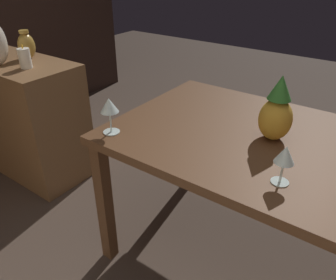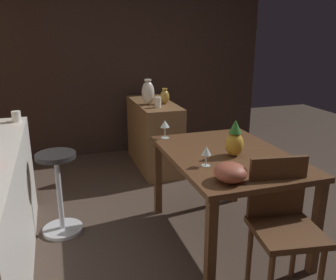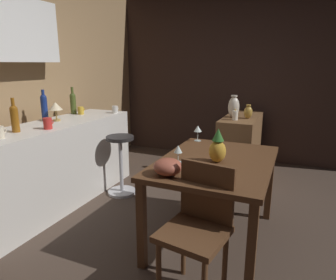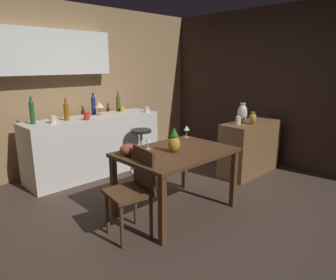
{
  "view_description": "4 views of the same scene",
  "coord_description": "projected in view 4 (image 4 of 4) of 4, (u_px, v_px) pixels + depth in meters",
  "views": [
    {
      "loc": [
        -0.36,
        1.0,
        1.42
      ],
      "look_at": [
        0.25,
        0.14,
        0.83
      ],
      "focal_mm": 35.0,
      "sensor_mm": 36.0,
      "label": 1
    },
    {
      "loc": [
        -2.27,
        1.0,
        1.65
      ],
      "look_at": [
        0.36,
        0.15,
        0.79
      ],
      "focal_mm": 37.91,
      "sensor_mm": 36.0,
      "label": 2
    },
    {
      "loc": [
        -2.3,
        -0.81,
        1.52
      ],
      "look_at": [
        0.23,
        0.29,
        0.81
      ],
      "focal_mm": 32.13,
      "sensor_mm": 36.0,
      "label": 3
    },
    {
      "loc": [
        -2.3,
        -2.52,
        1.69
      ],
      "look_at": [
        0.32,
        0.19,
        0.74
      ],
      "focal_mm": 32.4,
      "sensor_mm": 36.0,
      "label": 4
    }
  ],
  "objects": [
    {
      "name": "vase_ceramic_ivory",
      "position": [
        242.0,
        113.0,
        4.6
      ],
      "size": [
        0.15,
        0.15,
        0.29
      ],
      "color": "beige",
      "rests_on": "sideboard_cabinet"
    },
    {
      "name": "cup_mustard",
      "position": [
        122.0,
        109.0,
        5.11
      ],
      "size": [
        0.11,
        0.07,
        0.09
      ],
      "color": "gold",
      "rests_on": "kitchen_counter"
    },
    {
      "name": "cup_cream",
      "position": [
        53.0,
        119.0,
        4.12
      ],
      "size": [
        0.13,
        0.09,
        0.1
      ],
      "color": "beige",
      "rests_on": "kitchen_counter"
    },
    {
      "name": "chair_near_window",
      "position": [
        134.0,
        188.0,
        2.98
      ],
      "size": [
        0.46,
        0.46,
        0.89
      ],
      "color": "#56351E",
      "rests_on": "ground_plane"
    },
    {
      "name": "wall_kitchen_back",
      "position": [
        68.0,
        82.0,
        4.78
      ],
      "size": [
        5.2,
        0.33,
        2.6
      ],
      "color": "#9E7A51",
      "rests_on": "ground_plane"
    },
    {
      "name": "cup_white",
      "position": [
        147.0,
        110.0,
        5.04
      ],
      "size": [
        0.11,
        0.08,
        0.09
      ],
      "color": "white",
      "rests_on": "kitchen_counter"
    },
    {
      "name": "vase_brass",
      "position": [
        253.0,
        118.0,
        4.46
      ],
      "size": [
        0.11,
        0.11,
        0.18
      ],
      "color": "#B78C38",
      "rests_on": "sideboard_cabinet"
    },
    {
      "name": "ground_plane",
      "position": [
        160.0,
        205.0,
        3.72
      ],
      "size": [
        9.0,
        9.0,
        0.0
      ],
      "primitive_type": "plane",
      "color": "#47382D"
    },
    {
      "name": "wine_bottle_amber",
      "position": [
        66.0,
        111.0,
        4.31
      ],
      "size": [
        0.07,
        0.07,
        0.32
      ],
      "color": "#8C5114",
      "rests_on": "kitchen_counter"
    },
    {
      "name": "wine_bottle_cobalt",
      "position": [
        93.0,
        104.0,
        4.82
      ],
      "size": [
        0.07,
        0.07,
        0.34
      ],
      "color": "navy",
      "rests_on": "kitchen_counter"
    },
    {
      "name": "cup_red",
      "position": [
        87.0,
        116.0,
        4.36
      ],
      "size": [
        0.12,
        0.08,
        0.11
      ],
      "color": "red",
      "rests_on": "kitchen_counter"
    },
    {
      "name": "pillar_candle_tall",
      "position": [
        238.0,
        120.0,
        4.44
      ],
      "size": [
        0.07,
        0.07,
        0.14
      ],
      "color": "white",
      "rests_on": "sideboard_cabinet"
    },
    {
      "name": "kitchen_counter",
      "position": [
        95.0,
        145.0,
        4.73
      ],
      "size": [
        2.1,
        0.6,
        0.9
      ],
      "primitive_type": "cube",
      "color": "silver",
      "rests_on": "ground_plane"
    },
    {
      "name": "wine_bottle_olive",
      "position": [
        118.0,
        102.0,
        5.16
      ],
      "size": [
        0.07,
        0.07,
        0.34
      ],
      "color": "#475623",
      "rests_on": "kitchen_counter"
    },
    {
      "name": "wine_glass_right",
      "position": [
        148.0,
        140.0,
        3.44
      ],
      "size": [
        0.07,
        0.07,
        0.14
      ],
      "color": "silver",
      "rests_on": "dining_table"
    },
    {
      "name": "wine_bottle_green",
      "position": [
        32.0,
        111.0,
        4.03
      ],
      "size": [
        0.06,
        0.06,
        0.37
      ],
      "color": "#1E592D",
      "rests_on": "kitchen_counter"
    },
    {
      "name": "wall_side_right",
      "position": [
        255.0,
        86.0,
        5.33
      ],
      "size": [
        0.1,
        4.4,
        2.6
      ],
      "primitive_type": "cube",
      "color": "#33231E",
      "rests_on": "ground_plane"
    },
    {
      "name": "wine_glass_left",
      "position": [
        187.0,
        128.0,
        3.98
      ],
      "size": [
        0.08,
        0.08,
        0.16
      ],
      "color": "silver",
      "rests_on": "dining_table"
    },
    {
      "name": "fruit_bowl",
      "position": [
        129.0,
        149.0,
        3.23
      ],
      "size": [
        0.21,
        0.21,
        0.12
      ],
      "primitive_type": "ellipsoid",
      "color": "#9E4C38",
      "rests_on": "dining_table"
    },
    {
      "name": "dining_table",
      "position": [
        176.0,
        158.0,
        3.43
      ],
      "size": [
        1.26,
        0.89,
        0.74
      ],
      "color": "#56351E",
      "rests_on": "ground_plane"
    },
    {
      "name": "pineapple_centerpiece",
      "position": [
        174.0,
        141.0,
        3.33
      ],
      "size": [
        0.14,
        0.14,
        0.28
      ],
      "color": "gold",
      "rests_on": "dining_table"
    },
    {
      "name": "sideboard_cabinet",
      "position": [
        250.0,
        148.0,
        4.74
      ],
      "size": [
        1.1,
        0.44,
        0.82
      ],
      "primitive_type": "cube",
      "color": "brown",
      "rests_on": "ground_plane"
    },
    {
      "name": "counter_lamp",
      "position": [
        99.0,
        105.0,
        4.73
      ],
      "size": [
        0.15,
        0.15,
        0.21
      ],
      "color": "#A58447",
      "rests_on": "kitchen_counter"
    },
    {
      "name": "bar_stool",
      "position": [
        141.0,
        150.0,
        4.73
      ],
      "size": [
        0.34,
        0.34,
        0.7
      ],
      "color": "#262323",
      "rests_on": "ground_plane"
    }
  ]
}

